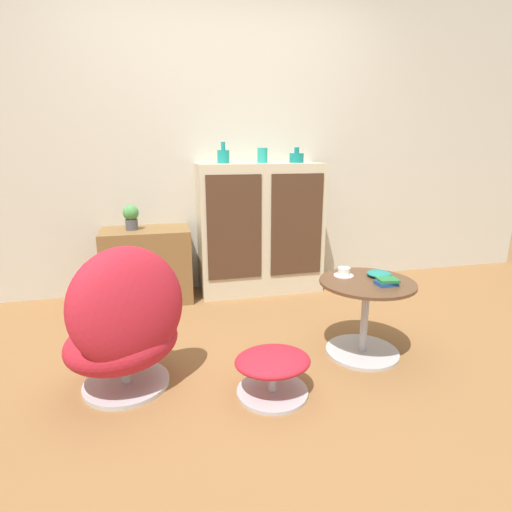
% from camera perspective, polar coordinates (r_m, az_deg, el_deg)
% --- Properties ---
extents(ground_plane, '(12.00, 12.00, 0.00)m').
position_cam_1_polar(ground_plane, '(2.36, 1.79, -16.14)').
color(ground_plane, olive).
extents(wall_back, '(6.40, 0.06, 2.60)m').
position_cam_1_polar(wall_back, '(3.56, -5.18, 16.22)').
color(wall_back, beige).
rests_on(wall_back, ground_plane).
extents(sideboard, '(1.05, 0.40, 1.11)m').
position_cam_1_polar(sideboard, '(3.46, 0.60, 3.92)').
color(sideboard, beige).
rests_on(sideboard, ground_plane).
extents(tv_console, '(0.69, 0.43, 0.60)m').
position_cam_1_polar(tv_console, '(3.40, -15.22, -1.26)').
color(tv_console, brown).
rests_on(tv_console, ground_plane).
extents(egg_chair, '(0.77, 0.75, 0.80)m').
position_cam_1_polar(egg_chair, '(2.14, -18.13, -9.45)').
color(egg_chair, '#B7B7BC').
rests_on(egg_chair, ground_plane).
extents(ottoman, '(0.39, 0.37, 0.23)m').
position_cam_1_polar(ottoman, '(2.10, 2.40, -15.59)').
color(ottoman, '#B7B7BC').
rests_on(ottoman, ground_plane).
extents(coffee_table, '(0.56, 0.56, 0.47)m').
position_cam_1_polar(coffee_table, '(2.51, 15.30, -7.74)').
color(coffee_table, '#B7B7BC').
rests_on(coffee_table, ground_plane).
extents(vase_leftmost, '(0.10, 0.10, 0.17)m').
position_cam_1_polar(vase_leftmost, '(3.33, -4.69, 14.05)').
color(vase_leftmost, teal).
rests_on(vase_leftmost, sideboard).
extents(vase_inner_left, '(0.08, 0.08, 0.12)m').
position_cam_1_polar(vase_inner_left, '(3.40, 0.93, 14.17)').
color(vase_inner_left, teal).
rests_on(vase_inner_left, sideboard).
extents(vase_inner_right, '(0.12, 0.12, 0.13)m').
position_cam_1_polar(vase_inner_right, '(3.49, 5.81, 13.83)').
color(vase_inner_right, '#147A75').
rests_on(vase_inner_right, sideboard).
extents(potted_plant, '(0.12, 0.12, 0.20)m').
position_cam_1_polar(potted_plant, '(3.32, -17.42, 5.44)').
color(potted_plant, '#4C4C51').
rests_on(potted_plant, tv_console).
extents(teacup, '(0.12, 0.12, 0.05)m').
position_cam_1_polar(teacup, '(2.50, 12.43, -2.33)').
color(teacup, white).
rests_on(teacup, coffee_table).
extents(book_stack, '(0.13, 0.10, 0.04)m').
position_cam_1_polar(book_stack, '(2.40, 18.19, -3.53)').
color(book_stack, '#1E478C').
rests_on(book_stack, coffee_table).
extents(bowl, '(0.15, 0.15, 0.04)m').
position_cam_1_polar(bowl, '(2.54, 17.16, -2.43)').
color(bowl, '#1E7A70').
rests_on(bowl, coffee_table).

